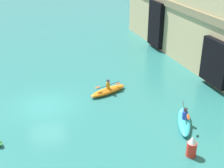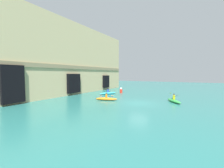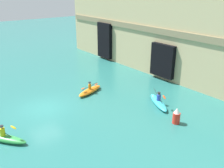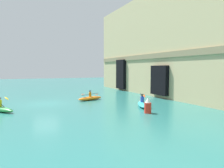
% 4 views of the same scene
% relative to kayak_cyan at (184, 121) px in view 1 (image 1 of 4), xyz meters
% --- Properties ---
extents(ground_plane, '(120.00, 120.00, 0.00)m').
position_rel_kayak_cyan_xyz_m(ground_plane, '(-5.33, -8.13, -0.24)').
color(ground_plane, '#28706B').
extents(kayak_cyan, '(3.48, 2.34, 1.21)m').
position_rel_kayak_cyan_xyz_m(kayak_cyan, '(0.00, 0.00, 0.00)').
color(kayak_cyan, '#33B2C6').
rests_on(kayak_cyan, ground).
extents(kayak_orange, '(1.88, 3.29, 1.10)m').
position_rel_kayak_cyan_xyz_m(kayak_orange, '(-5.76, -3.28, -0.01)').
color(kayak_orange, orange).
rests_on(kayak_orange, ground).
extents(marker_buoy, '(0.56, 0.56, 1.25)m').
position_rel_kayak_cyan_xyz_m(marker_buoy, '(2.96, -1.33, 0.34)').
color(marker_buoy, red).
rests_on(marker_buoy, ground).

